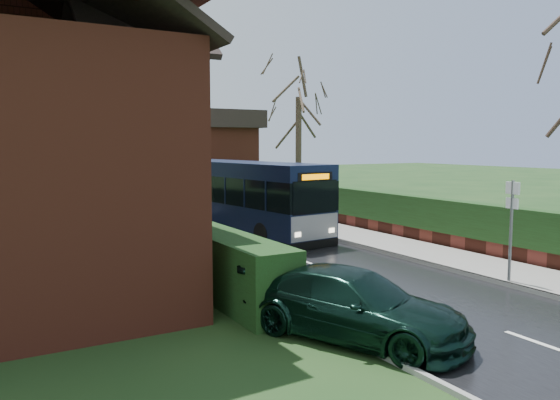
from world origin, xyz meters
TOP-DOWN VIEW (x-y plane):
  - ground at (0.00, 0.00)m, footprint 140.00×140.00m
  - road at (0.00, 10.00)m, footprint 6.00×100.00m
  - pavement at (4.25, 10.00)m, footprint 2.50×100.00m
  - kerb_right at (3.05, 10.00)m, footprint 0.12×100.00m
  - kerb_left at (-3.05, 10.00)m, footprint 0.12×100.00m
  - front_hedge at (-3.90, 5.00)m, footprint 1.20×16.00m
  - picket_fence at (-3.15, 5.00)m, footprint 0.10×16.00m
  - right_wall_hedge at (5.80, 10.00)m, footprint 0.60×50.00m
  - bus at (0.80, 8.79)m, footprint 3.55×10.31m
  - car_silver at (-1.50, 12.00)m, footprint 2.10×4.30m
  - car_green at (-2.90, -4.09)m, footprint 3.67×5.01m
  - car_distant at (0.80, 44.03)m, footprint 2.36×3.91m
  - bus_stop_sign at (3.20, -3.00)m, footprint 0.10×0.43m
  - tree_right_far at (7.31, 14.51)m, footprint 4.81×4.81m

SIDE VIEW (x-z plane):
  - ground at x=0.00m, z-range 0.00..0.00m
  - road at x=0.00m, z-range 0.00..0.02m
  - kerb_left at x=-3.05m, z-range 0.00..0.10m
  - pavement at x=4.25m, z-range 0.00..0.14m
  - kerb_right at x=3.05m, z-range 0.00..0.14m
  - picket_fence at x=-3.15m, z-range 0.00..0.90m
  - car_distant at x=0.80m, z-range 0.00..1.22m
  - car_green at x=-2.90m, z-range 0.00..1.35m
  - car_silver at x=-1.50m, z-range 0.00..1.41m
  - front_hedge at x=-3.90m, z-range 0.00..1.60m
  - right_wall_hedge at x=5.80m, z-range 0.12..1.92m
  - bus at x=0.80m, z-range -0.01..3.06m
  - bus_stop_sign at x=3.20m, z-range 0.46..3.32m
  - tree_right_far at x=7.31m, z-range 2.30..11.60m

